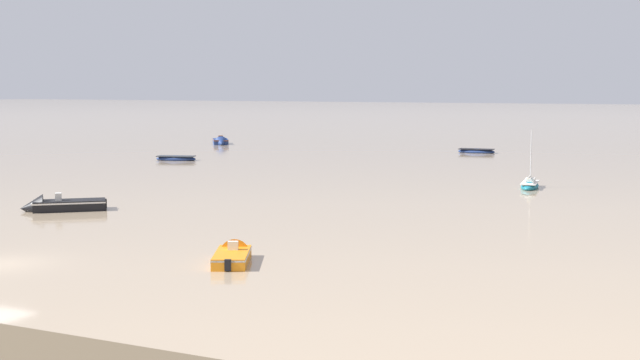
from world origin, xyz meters
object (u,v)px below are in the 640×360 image
(motorboat_moored_2, at_px, (221,142))
(rowboat_moored_2, at_px, (476,151))
(motorboat_moored_0, at_px, (233,256))
(rowboat_moored_3, at_px, (176,159))
(motorboat_moored_1, at_px, (57,207))
(sailboat_moored_0, at_px, (530,185))

(motorboat_moored_2, xyz_separation_m, rowboat_moored_2, (37.93, 0.65, -0.08))
(motorboat_moored_0, relative_size, rowboat_moored_3, 0.95)
(motorboat_moored_1, relative_size, sailboat_moored_0, 1.09)
(rowboat_moored_2, bearing_deg, motorboat_moored_2, 176.44)
(motorboat_moored_1, bearing_deg, rowboat_moored_3, -107.01)
(sailboat_moored_0, height_order, motorboat_moored_2, sailboat_moored_0)
(motorboat_moored_2, distance_m, rowboat_moored_3, 27.70)
(motorboat_moored_0, relative_size, sailboat_moored_0, 0.93)
(sailboat_moored_0, distance_m, rowboat_moored_2, 38.70)
(motorboat_moored_1, height_order, rowboat_moored_3, motorboat_moored_1)
(rowboat_moored_3, bearing_deg, sailboat_moored_0, -30.19)
(sailboat_moored_0, relative_size, motorboat_moored_2, 0.84)
(sailboat_moored_0, xyz_separation_m, rowboat_moored_2, (-15.13, 35.62, -0.02))
(motorboat_moored_1, xyz_separation_m, motorboat_moored_2, (-27.52, 62.75, 0.01))
(motorboat_moored_1, height_order, sailboat_moored_0, sailboat_moored_0)
(rowboat_moored_3, bearing_deg, motorboat_moored_2, 94.66)
(rowboat_moored_3, bearing_deg, motorboat_moored_0, -69.30)
(motorboat_moored_1, bearing_deg, motorboat_moored_0, 113.53)
(motorboat_moored_1, relative_size, rowboat_moored_2, 1.14)
(motorboat_moored_2, relative_size, rowboat_moored_3, 1.21)
(motorboat_moored_2, height_order, rowboat_moored_2, motorboat_moored_2)
(motorboat_moored_0, bearing_deg, rowboat_moored_3, 11.87)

